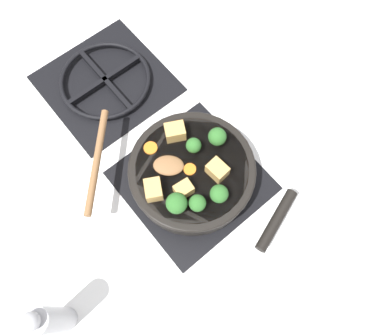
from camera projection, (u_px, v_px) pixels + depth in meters
name	position (u px, v px, depth m)	size (l,w,h in m)	color
ground_plane	(192.00, 181.00, 0.91)	(2.40, 2.40, 0.00)	white
front_burner_grate	(192.00, 179.00, 0.90)	(0.31, 0.31, 0.03)	black
rear_burner_grate	(106.00, 81.00, 1.00)	(0.31, 0.31, 0.03)	black
skillet_pan	(193.00, 173.00, 0.85)	(0.29, 0.38, 0.06)	black
wooden_spoon	(127.00, 163.00, 0.82)	(0.25, 0.25, 0.02)	brown
tofu_cube_center_large	(153.00, 190.00, 0.79)	(0.04, 0.03, 0.03)	tan
tofu_cube_near_handle	(217.00, 170.00, 0.81)	(0.04, 0.03, 0.03)	tan
tofu_cube_east_chunk	(175.00, 132.00, 0.84)	(0.04, 0.04, 0.04)	tan
tofu_cube_west_chunk	(184.00, 189.00, 0.79)	(0.04, 0.03, 0.03)	tan
broccoli_floret_near_spoon	(177.00, 203.00, 0.77)	(0.05, 0.05, 0.05)	#709956
broccoli_floret_center_top	(217.00, 137.00, 0.82)	(0.04, 0.04, 0.05)	#709956
broccoli_floret_east_rim	(194.00, 146.00, 0.82)	(0.03, 0.03, 0.04)	#709956
broccoli_floret_west_rim	(197.00, 203.00, 0.77)	(0.04, 0.04, 0.04)	#709956
broccoli_floret_north_edge	(218.00, 194.00, 0.78)	(0.04, 0.04, 0.05)	#709956
carrot_slice_orange_thin	(189.00, 168.00, 0.82)	(0.03, 0.03, 0.01)	orange
carrot_slice_near_center	(151.00, 148.00, 0.84)	(0.03, 0.03, 0.01)	orange
pepper_mill	(50.00, 320.00, 0.71)	(0.05, 0.05, 0.20)	#B2B2B7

